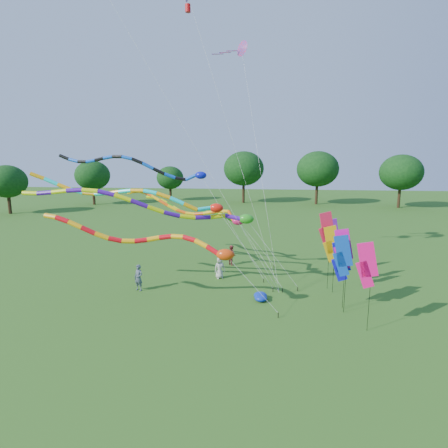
# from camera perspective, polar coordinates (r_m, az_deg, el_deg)

# --- Properties ---
(ground) EXTENTS (160.00, 160.00, 0.00)m
(ground) POSITION_cam_1_polar(r_m,az_deg,el_deg) (21.37, 1.84, -14.72)
(ground) COLOR #245616
(ground) RESTS_ON ground
(tree_ring) EXTENTS (120.31, 112.58, 9.62)m
(tree_ring) POSITION_cam_1_polar(r_m,az_deg,el_deg) (22.42, 2.63, 0.66)
(tree_ring) COLOR #382314
(tree_ring) RESTS_ON ground
(tube_kite_red) EXTENTS (13.53, 1.24, 6.24)m
(tube_kite_red) POSITION_cam_1_polar(r_m,az_deg,el_deg) (21.96, -9.53, -2.62)
(tube_kite_red) COLOR black
(tube_kite_red) RESTS_ON ground
(tube_kite_orange) EXTENTS (12.17, 5.03, 6.88)m
(tube_kite_orange) POSITION_cam_1_polar(r_m,az_deg,el_deg) (27.64, -4.56, 2.23)
(tube_kite_orange) COLOR black
(tube_kite_orange) RESTS_ON ground
(tube_kite_purple) EXTENTS (17.24, 2.67, 7.74)m
(tube_kite_purple) POSITION_cam_1_polar(r_m,az_deg,el_deg) (24.15, -9.40, 2.49)
(tube_kite_purple) COLOR black
(tube_kite_purple) RESTS_ON ground
(tube_kite_blue) EXTENTS (14.68, 1.15, 9.67)m
(tube_kite_blue) POSITION_cam_1_polar(r_m,az_deg,el_deg) (26.97, -11.81, 8.39)
(tube_kite_blue) COLOR black
(tube_kite_blue) RESTS_ON ground
(tube_kite_cyan) EXTENTS (15.75, 1.28, 8.49)m
(tube_kite_cyan) POSITION_cam_1_polar(r_m,az_deg,el_deg) (24.81, -11.95, 4.05)
(tube_kite_cyan) COLOR black
(tube_kite_cyan) RESTS_ON ground
(tube_kite_green) EXTENTS (11.25, 3.09, 5.97)m
(tube_kite_green) POSITION_cam_1_polar(r_m,az_deg,el_deg) (31.92, -2.93, 1.62)
(tube_kite_green) COLOR black
(tube_kite_green) RESTS_ON ground
(delta_kite_high_c) EXTENTS (5.29, 7.55, 18.22)m
(delta_kite_high_c) POSITION_cam_1_polar(r_m,az_deg,el_deg) (31.03, 2.65, 25.16)
(delta_kite_high_c) COLOR black
(delta_kite_high_c) RESTS_ON ground
(banner_pole_orange) EXTENTS (1.16, 0.21, 4.60)m
(banner_pole_orange) POSITION_cam_1_polar(r_m,az_deg,el_deg) (25.51, 16.02, -2.96)
(banner_pole_orange) COLOR black
(banner_pole_orange) RESTS_ON ground
(banner_pole_blue_b) EXTENTS (1.13, 0.42, 4.66)m
(banner_pole_blue_b) POSITION_cam_1_polar(r_m,az_deg,el_deg) (22.53, 17.62, -4.65)
(banner_pole_blue_b) COLOR black
(banner_pole_blue_b) RESTS_ON ground
(banner_pole_blue_a) EXTENTS (1.16, 0.16, 4.15)m
(banner_pole_blue_a) POSITION_cam_1_polar(r_m,az_deg,el_deg) (23.29, 17.37, -5.44)
(banner_pole_blue_a) COLOR black
(banner_pole_blue_a) RESTS_ON ground
(banner_pole_violet) EXTENTS (1.15, 0.36, 4.38)m
(banner_pole_violet) POSITION_cam_1_polar(r_m,az_deg,el_deg) (29.56, 16.23, -1.57)
(banner_pole_violet) COLOR black
(banner_pole_violet) RESTS_ON ground
(banner_pole_red) EXTENTS (1.16, 0.29, 5.41)m
(banner_pole_red) POSITION_cam_1_polar(r_m,az_deg,el_deg) (25.96, 15.37, -0.88)
(banner_pole_red) COLOR black
(banner_pole_red) RESTS_ON ground
(banner_pole_magenta_b) EXTENTS (1.16, 0.26, 4.81)m
(banner_pole_magenta_b) POSITION_cam_1_polar(r_m,az_deg,el_deg) (20.54, 20.91, -5.91)
(banner_pole_magenta_b) COLOR black
(banner_pole_magenta_b) RESTS_ON ground
(banner_pole_magenta_a) EXTENTS (1.13, 0.41, 4.92)m
(banner_pole_magenta_a) POSITION_cam_1_polar(r_m,az_deg,el_deg) (22.99, 17.68, -3.71)
(banner_pole_magenta_a) COLOR black
(banner_pole_magenta_a) RESTS_ON ground
(blue_nylon_heap) EXTENTS (1.45, 1.42, 0.46)m
(blue_nylon_heap) POSITION_cam_1_polar(r_m,az_deg,el_deg) (24.16, 5.97, -11.13)
(blue_nylon_heap) COLOR #0D2BAF
(blue_nylon_heap) RESTS_ON ground
(person_a) EXTENTS (0.94, 0.82, 1.63)m
(person_a) POSITION_cam_1_polar(r_m,az_deg,el_deg) (28.03, -0.67, -6.67)
(person_a) COLOR #B8B4A6
(person_a) RESTS_ON ground
(person_b) EXTENTS (0.77, 0.65, 1.80)m
(person_b) POSITION_cam_1_polar(r_m,az_deg,el_deg) (26.21, -12.89, -7.98)
(person_b) COLOR #444E5F
(person_b) RESTS_ON ground
(person_c) EXTENTS (1.00, 1.02, 1.66)m
(person_c) POSITION_cam_1_polar(r_m,az_deg,el_deg) (31.41, 1.14, -4.73)
(person_c) COLOR #98373A
(person_c) RESTS_ON ground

